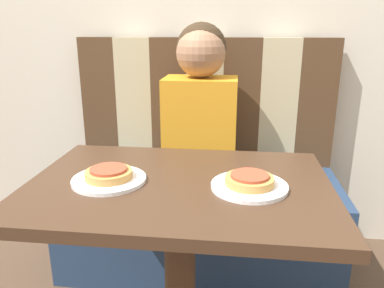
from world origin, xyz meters
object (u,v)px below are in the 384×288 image
(plate_right, at_px, (249,186))
(pizza_left, at_px, (109,173))
(person, at_px, (201,102))
(pizza_right, at_px, (250,180))
(plate_left, at_px, (109,180))

(plate_right, distance_m, pizza_left, 0.42)
(plate_right, height_order, pizza_left, pizza_left)
(person, relative_size, plate_right, 3.31)
(plate_right, bearing_deg, pizza_left, -180.00)
(pizza_right, bearing_deg, pizza_left, 180.00)
(plate_left, xyz_separation_m, pizza_right, (0.41, -0.00, 0.02))
(person, height_order, plate_right, person)
(plate_left, xyz_separation_m, pizza_left, (0.00, -0.00, 0.02))
(pizza_left, relative_size, pizza_right, 1.00)
(person, bearing_deg, pizza_right, -73.40)
(person, relative_size, pizza_right, 5.21)
(plate_right, relative_size, pizza_left, 1.57)
(pizza_left, height_order, pizza_right, same)
(plate_left, relative_size, pizza_right, 1.57)
(person, xyz_separation_m, plate_right, (0.21, -0.70, -0.11))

